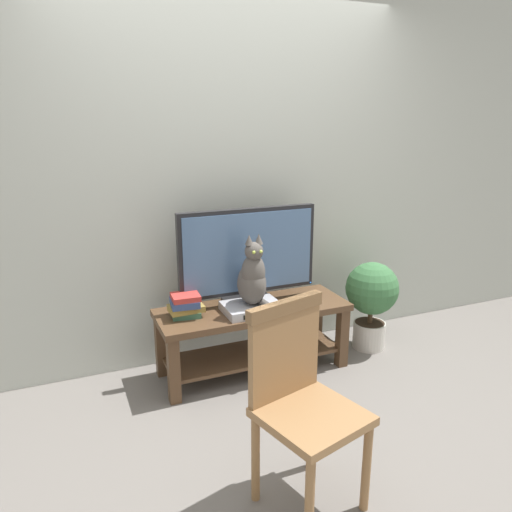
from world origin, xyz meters
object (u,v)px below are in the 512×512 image
(book_stack, at_px, (186,305))
(potted_plant, at_px, (372,296))
(tv_stand, at_px, (253,326))
(wooden_chair, at_px, (300,391))
(tv, at_px, (248,254))
(media_box, at_px, (252,308))
(cat, at_px, (253,277))

(book_stack, relative_size, potted_plant, 0.33)
(tv_stand, height_order, book_stack, book_stack)
(potted_plant, bearing_deg, wooden_chair, -136.62)
(tv, xyz_separation_m, wooden_chair, (-0.26, -1.25, -0.28))
(media_box, xyz_separation_m, potted_plant, (1.00, 0.06, -0.09))
(wooden_chair, bearing_deg, media_box, 78.65)
(wooden_chair, height_order, potted_plant, wooden_chair)
(media_box, distance_m, book_stack, 0.44)
(wooden_chair, xyz_separation_m, book_stack, (-0.20, 1.18, 0.01))
(tv_stand, height_order, media_box, media_box)
(tv, bearing_deg, book_stack, -171.14)
(tv, distance_m, wooden_chair, 1.31)
(wooden_chair, bearing_deg, tv_stand, 77.43)
(media_box, bearing_deg, wooden_chair, -101.35)
(tv_stand, xyz_separation_m, tv, (0.00, 0.08, 0.49))
(tv_stand, bearing_deg, wooden_chair, -102.57)
(media_box, xyz_separation_m, cat, (0.00, -0.01, 0.21))
(tv_stand, height_order, tv, tv)
(tv_stand, bearing_deg, tv, 89.98)
(book_stack, bearing_deg, tv_stand, -1.47)
(tv, bearing_deg, wooden_chair, -101.75)
(cat, bearing_deg, media_box, 94.36)
(cat, xyz_separation_m, book_stack, (-0.42, 0.10, -0.16))
(tv, relative_size, potted_plant, 1.43)
(cat, bearing_deg, wooden_chair, -101.54)
(media_box, relative_size, cat, 0.78)
(media_box, bearing_deg, tv_stand, 61.70)
(wooden_chair, height_order, book_stack, wooden_chair)
(tv, relative_size, book_stack, 4.38)
(book_stack, xyz_separation_m, potted_plant, (1.42, -0.03, -0.14))
(media_box, relative_size, wooden_chair, 0.40)
(tv_stand, distance_m, media_box, 0.19)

